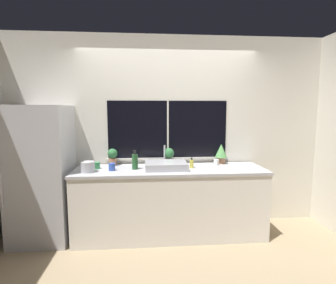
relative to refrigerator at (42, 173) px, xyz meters
The scene contains 16 objects.
ground_plane 1.89m from the refrigerator, 13.06° to the right, with size 14.00×14.00×0.00m, color #937F60.
wall_back 1.74m from the refrigerator, 12.32° to the left, with size 8.00×0.09×2.70m.
wall_left 1.37m from the refrigerator, 119.29° to the left, with size 0.06×7.00×2.70m.
wall_right 4.09m from the refrigerator, 16.02° to the left, with size 0.06×7.00×2.70m.
counter 1.69m from the refrigerator, ahead, with size 2.48×0.69×0.90m.
refrigerator is the anchor object (origin of this frame).
sink 1.58m from the refrigerator, ahead, with size 0.54×0.47×0.28m.
potted_plant_left 0.91m from the refrigerator, 14.17° to the left, with size 0.13×0.13×0.23m.
potted_plant_center 1.67m from the refrigerator, ahead, with size 0.15×0.15×0.23m.
potted_plant_right 2.41m from the refrigerator, ahead, with size 0.17×0.17×0.28m.
soap_bottle 1.92m from the refrigerator, ahead, with size 0.05×0.05×0.14m.
bottle_tall 1.19m from the refrigerator, ahead, with size 0.08×0.08×0.25m.
mug_blue 0.90m from the refrigerator, ahead, with size 0.08×0.08×0.09m.
mug_green 0.68m from the refrigerator, ahead, with size 0.09×0.09×0.09m.
mug_white 2.29m from the refrigerator, ahead, with size 0.07×0.07×0.08m.
kettle 0.64m from the refrigerator, 15.34° to the right, with size 0.17×0.17×0.15m.
Camera 1 is at (-0.31, -3.01, 1.66)m, focal length 28.00 mm.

